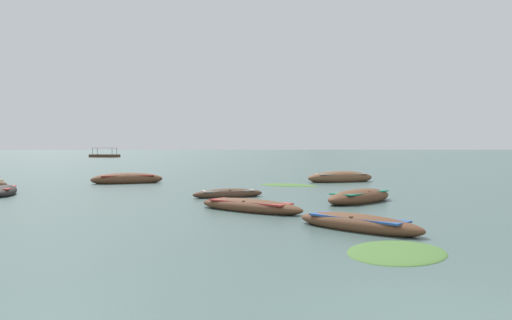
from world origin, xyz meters
TOP-DOWN VIEW (x-y plane):
  - ground_plane at (0.00, 1500.00)m, footprint 6000.00×6000.00m
  - mountain_1 at (-638.15, 2475.80)m, footprint 1015.85×1015.85m
  - mountain_2 at (482.66, 2457.71)m, footprint 761.83×761.83m
  - rowboat_0 at (4.91, 24.69)m, footprint 4.76×2.65m
  - rowboat_2 at (0.91, 6.70)m, footprint 3.19×3.47m
  - rowboat_4 at (-8.41, 24.34)m, footprint 4.52×2.60m
  - rowboat_5 at (-1.68, 10.68)m, footprint 3.87×3.62m
  - rowboat_6 at (-12.57, 17.12)m, footprint 1.78×3.37m
  - rowboat_8 at (2.81, 13.09)m, footprint 3.81×3.67m
  - rowboat_9 at (-2.36, 15.41)m, footprint 3.27×1.72m
  - ferry_0 at (-31.51, 115.44)m, footprint 7.59×4.86m
  - weed_patch_0 at (1.19, 22.05)m, footprint 4.04×3.59m
  - weed_patch_3 at (0.94, 3.93)m, footprint 3.02×3.23m

SIDE VIEW (x-z plane):
  - ground_plane at x=0.00m, z-range 0.00..0.00m
  - weed_patch_0 at x=1.19m, z-range -0.07..0.07m
  - weed_patch_3 at x=0.94m, z-range -0.07..0.07m
  - rowboat_9 at x=-2.36m, z-range -0.09..0.39m
  - rowboat_2 at x=0.91m, z-range -0.10..0.42m
  - rowboat_5 at x=-1.68m, z-range -0.10..0.43m
  - rowboat_6 at x=-12.57m, z-range -0.10..0.46m
  - rowboat_8 at x=2.81m, z-range -0.12..0.53m
  - rowboat_4 at x=-8.41m, z-range -0.15..0.65m
  - rowboat_0 at x=4.91m, z-range -0.16..0.70m
  - ferry_0 at x=-31.51m, z-range -0.82..1.72m
  - mountain_1 at x=-638.15m, z-range 0.00..237.58m
  - mountain_2 at x=482.66m, z-range 0.00..264.54m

